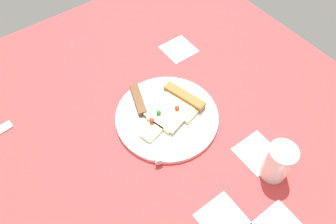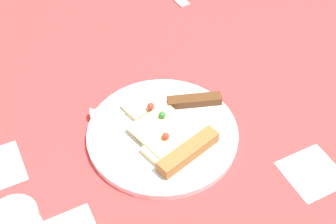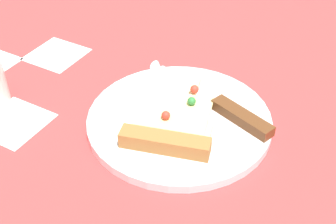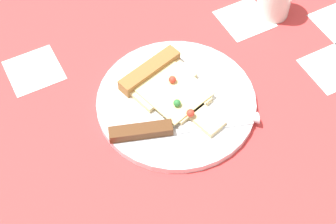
{
  "view_description": "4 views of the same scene",
  "coord_description": "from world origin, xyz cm",
  "px_view_note": "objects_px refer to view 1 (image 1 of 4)",
  "views": [
    {
      "loc": [
        37.94,
        -24.25,
        68.37
      ],
      "look_at": [
        -0.15,
        3.82,
        2.27
      ],
      "focal_mm": 34.15,
      "sensor_mm": 36.0,
      "label": 1
    },
    {
      "loc": [
        22.31,
        50.22,
        62.29
      ],
      "look_at": [
        -1.68,
        2.19,
        4.26
      ],
      "focal_mm": 49.12,
      "sensor_mm": 36.0,
      "label": 2
    },
    {
      "loc": [
        -23.22,
        47.69,
        42.45
      ],
      "look_at": [
        1.35,
        4.29,
        2.31
      ],
      "focal_mm": 48.37,
      "sensor_mm": 36.0,
      "label": 3
    },
    {
      "loc": [
        -25.01,
        -41.03,
        69.14
      ],
      "look_at": [
        -2.63,
        1.33,
        2.0
      ],
      "focal_mm": 54.91,
      "sensor_mm": 36.0,
      "label": 4
    }
  ],
  "objects_px": {
    "knife": "(143,113)",
    "pizza_slice": "(174,108)",
    "drinking_glass": "(278,162)",
    "plate": "(168,118)"
  },
  "relations": [
    {
      "from": "knife",
      "to": "plate",
      "type": "bearing_deg",
      "value": 157.81
    },
    {
      "from": "pizza_slice",
      "to": "drinking_glass",
      "type": "bearing_deg",
      "value": -178.53
    },
    {
      "from": "plate",
      "to": "knife",
      "type": "xyz_separation_m",
      "value": [
        -0.04,
        -0.05,
        0.01
      ]
    },
    {
      "from": "knife",
      "to": "drinking_glass",
      "type": "xyz_separation_m",
      "value": [
        0.3,
        0.16,
        0.03
      ]
    },
    {
      "from": "plate",
      "to": "drinking_glass",
      "type": "height_order",
      "value": "drinking_glass"
    },
    {
      "from": "knife",
      "to": "pizza_slice",
      "type": "bearing_deg",
      "value": 173.18
    },
    {
      "from": "plate",
      "to": "pizza_slice",
      "type": "height_order",
      "value": "pizza_slice"
    },
    {
      "from": "pizza_slice",
      "to": "knife",
      "type": "height_order",
      "value": "pizza_slice"
    },
    {
      "from": "drinking_glass",
      "to": "pizza_slice",
      "type": "bearing_deg",
      "value": -162.96
    },
    {
      "from": "pizza_slice",
      "to": "knife",
      "type": "xyz_separation_m",
      "value": [
        -0.04,
        -0.07,
        -0.0
      ]
    }
  ]
}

